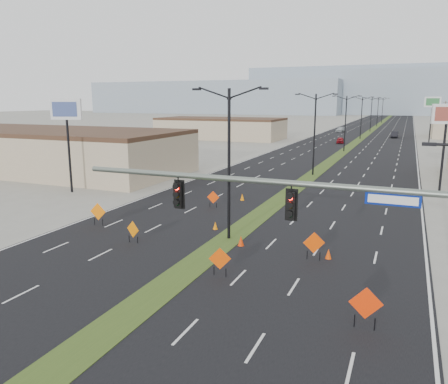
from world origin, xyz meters
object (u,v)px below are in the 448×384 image
at_px(construction_sign_4, 314,244).
at_px(pole_sign_east_near, 447,121).
at_px(streetlight_0, 229,160).
at_px(construction_sign_3, 220,260).
at_px(car_left, 340,140).
at_px(cone_2, 328,254).
at_px(streetlight_3, 361,116).
at_px(streetlight_4, 371,113).
at_px(signal_mast, 339,221).
at_px(car_far, 340,130).
at_px(construction_sign_5, 366,305).
at_px(construction_sign_0, 98,212).
at_px(car_mid, 395,135).
at_px(streetlight_2, 345,122).
at_px(pole_sign_east_far, 432,105).
at_px(construction_sign_2, 213,198).
at_px(cone_0, 241,241).
at_px(streetlight_6, 382,110).
at_px(streetlight_1, 315,132).
at_px(streetlight_5, 378,111).
at_px(cone_3, 242,197).
at_px(cone_1, 215,226).
at_px(pole_sign_west, 66,117).
at_px(construction_sign_1, 133,230).

distance_m(construction_sign_4, pole_sign_east_near, 25.95).
xyz_separation_m(streetlight_0, pole_sign_east_near, (14.07, 22.11, 1.80)).
relative_size(construction_sign_3, construction_sign_4, 0.93).
xyz_separation_m(car_left, cone_2, (9.82, -72.75, -0.33)).
height_order(streetlight_3, streetlight_4, same).
height_order(streetlight_4, pole_sign_east_near, streetlight_4).
relative_size(signal_mast, car_far, 3.47).
bearing_deg(streetlight_3, construction_sign_5, -84.05).
bearing_deg(construction_sign_0, car_mid, 73.84).
bearing_deg(streetlight_2, pole_sign_east_far, 54.98).
bearing_deg(pole_sign_east_near, streetlight_4, 81.71).
bearing_deg(construction_sign_2, construction_sign_5, -55.81).
bearing_deg(cone_0, streetlight_6, 90.44).
height_order(streetlight_1, streetlight_5, same).
height_order(streetlight_1, construction_sign_2, streetlight_1).
bearing_deg(construction_sign_3, streetlight_4, 70.33).
height_order(cone_2, cone_3, cone_3).
bearing_deg(cone_0, construction_sign_0, 178.68).
bearing_deg(streetlight_3, construction_sign_3, -88.73).
bearing_deg(streetlight_0, cone_1, 136.89).
bearing_deg(pole_sign_east_far, streetlight_0, -90.79).
relative_size(streetlight_3, car_far, 2.13).
bearing_deg(cone_0, construction_sign_4, -8.43).
bearing_deg(construction_sign_3, car_far, 74.39).
bearing_deg(pole_sign_east_far, signal_mast, -84.03).
bearing_deg(streetlight_3, car_far, 109.36).
height_order(construction_sign_4, cone_1, construction_sign_4).
bearing_deg(pole_sign_west, pole_sign_east_far, 42.50).
xyz_separation_m(construction_sign_1, construction_sign_4, (11.63, 1.45, 0.14)).
bearing_deg(car_far, streetlight_6, 89.60).
height_order(construction_sign_1, pole_sign_east_near, pole_sign_east_near).
bearing_deg(cone_3, signal_mast, -60.97).
xyz_separation_m(streetlight_5, cone_1, (-1.72, -138.39, -5.12)).
bearing_deg(cone_2, construction_sign_3, -135.12).
xyz_separation_m(car_far, cone_3, (4.71, -95.35, -0.36)).
xyz_separation_m(car_far, cone_0, (9.21, -107.64, -0.35)).
bearing_deg(construction_sign_2, streetlight_0, -65.54).
bearing_deg(car_mid, construction_sign_0, -101.18).
height_order(car_left, construction_sign_1, construction_sign_1).
relative_size(construction_sign_1, pole_sign_east_near, 0.17).
bearing_deg(pole_sign_east_near, cone_3, -164.93).
relative_size(streetlight_6, construction_sign_4, 5.84).
bearing_deg(pole_sign_west, pole_sign_east_near, 1.77).
relative_size(construction_sign_3, cone_1, 2.65).
bearing_deg(cone_3, cone_2, -50.92).
distance_m(streetlight_4, construction_sign_2, 104.52).
height_order(streetlight_0, car_mid, streetlight_0).
bearing_deg(construction_sign_0, streetlight_5, 80.60).
xyz_separation_m(signal_mast, car_far, (-16.48, 116.56, -4.11)).
bearing_deg(streetlight_4, pole_sign_east_far, -66.80).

